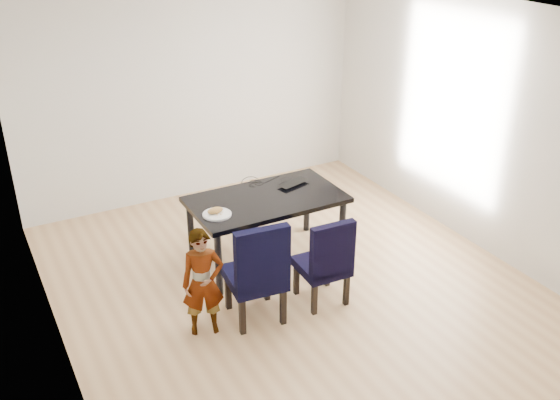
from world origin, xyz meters
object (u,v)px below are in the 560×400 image
chair_right (322,259)px  child (203,283)px  dining_table (267,229)px  plate (217,214)px  chair_left (255,269)px  laptop (290,182)px

chair_right → child: 1.19m
dining_table → plate: 0.73m
child → plate: size_ratio=3.60×
chair_right → plate: chair_right is taller
chair_right → plate: bearing=135.3°
dining_table → child: child is taller
child → chair_left: bearing=14.2°
chair_left → laptop: size_ratio=2.89×
dining_table → laptop: bearing=26.8°
chair_left → chair_right: chair_left is taller
child → laptop: 1.81m
laptop → dining_table: bearing=11.5°
child → chair_right: bearing=12.2°
child → plate: 0.88m
child → plate: bearing=73.7°
chair_left → laptop: bearing=54.1°
dining_table → chair_right: chair_right is taller
chair_left → plate: size_ratio=3.63×
dining_table → laptop: laptop is taller
chair_left → plate: bearing=99.9°
dining_table → laptop: 0.59m
dining_table → chair_right: (0.12, -0.92, 0.09)m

